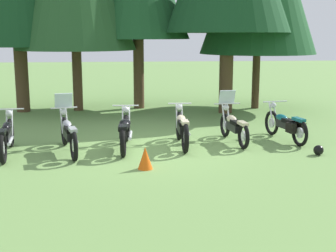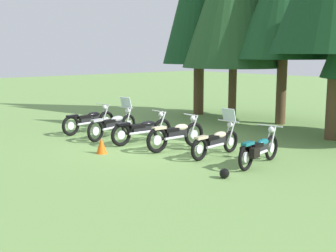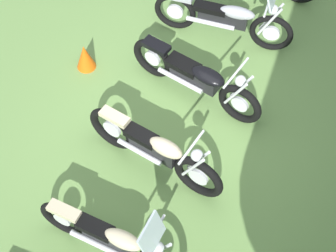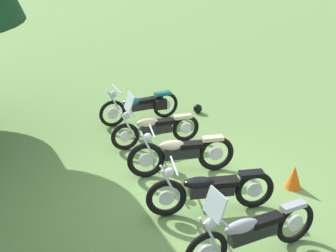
{
  "view_description": "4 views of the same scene",
  "coord_description": "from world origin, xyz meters",
  "px_view_note": "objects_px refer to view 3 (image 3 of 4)",
  "views": [
    {
      "loc": [
        -0.86,
        -11.51,
        2.81
      ],
      "look_at": [
        0.34,
        -0.42,
        0.63
      ],
      "focal_mm": 49.72,
      "sensor_mm": 36.0,
      "label": 1
    },
    {
      "loc": [
        10.8,
        -9.07,
        2.99
      ],
      "look_at": [
        -0.42,
        0.79,
        0.51
      ],
      "focal_mm": 48.33,
      "sensor_mm": 36.0,
      "label": 2
    },
    {
      "loc": [
        4.27,
        2.47,
        7.05
      ],
      "look_at": [
        0.52,
        0.19,
        0.82
      ],
      "focal_mm": 59.34,
      "sensor_mm": 36.0,
      "label": 3
    },
    {
      "loc": [
        -7.69,
        2.37,
        4.98
      ],
      "look_at": [
        1.05,
        0.31,
        0.98
      ],
      "focal_mm": 51.08,
      "sensor_mm": 36.0,
      "label": 4
    }
  ],
  "objects_px": {
    "motorcycle_1": "(225,18)",
    "motorcycle_4": "(112,239)",
    "traffic_cone": "(85,57)",
    "motorcycle_3": "(155,150)",
    "motorcycle_2": "(196,77)"
  },
  "relations": [
    {
      "from": "motorcycle_1",
      "to": "motorcycle_3",
      "type": "relative_size",
      "value": 1.06
    },
    {
      "from": "motorcycle_2",
      "to": "motorcycle_3",
      "type": "bearing_deg",
      "value": -79.9
    },
    {
      "from": "traffic_cone",
      "to": "motorcycle_1",
      "type": "bearing_deg",
      "value": 136.97
    },
    {
      "from": "motorcycle_4",
      "to": "motorcycle_2",
      "type": "bearing_deg",
      "value": 93.05
    },
    {
      "from": "motorcycle_1",
      "to": "motorcycle_4",
      "type": "relative_size",
      "value": 1.12
    },
    {
      "from": "traffic_cone",
      "to": "motorcycle_2",
      "type": "bearing_deg",
      "value": 102.06
    },
    {
      "from": "motorcycle_1",
      "to": "motorcycle_4",
      "type": "xyz_separation_m",
      "value": [
        4.26,
        0.64,
        -0.03
      ]
    },
    {
      "from": "motorcycle_2",
      "to": "motorcycle_4",
      "type": "distance_m",
      "value": 2.92
    },
    {
      "from": "motorcycle_1",
      "to": "traffic_cone",
      "type": "height_order",
      "value": "motorcycle_1"
    },
    {
      "from": "motorcycle_2",
      "to": "motorcycle_3",
      "type": "distance_m",
      "value": 1.48
    },
    {
      "from": "motorcycle_2",
      "to": "motorcycle_4",
      "type": "xyz_separation_m",
      "value": [
        2.89,
        0.42,
        -0.01
      ]
    },
    {
      "from": "motorcycle_2",
      "to": "traffic_cone",
      "type": "relative_size",
      "value": 4.94
    },
    {
      "from": "motorcycle_1",
      "to": "motorcycle_4",
      "type": "distance_m",
      "value": 4.31
    },
    {
      "from": "motorcycle_3",
      "to": "motorcycle_4",
      "type": "height_order",
      "value": "motorcycle_4"
    },
    {
      "from": "motorcycle_4",
      "to": "traffic_cone",
      "type": "bearing_deg",
      "value": 127.28
    }
  ]
}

